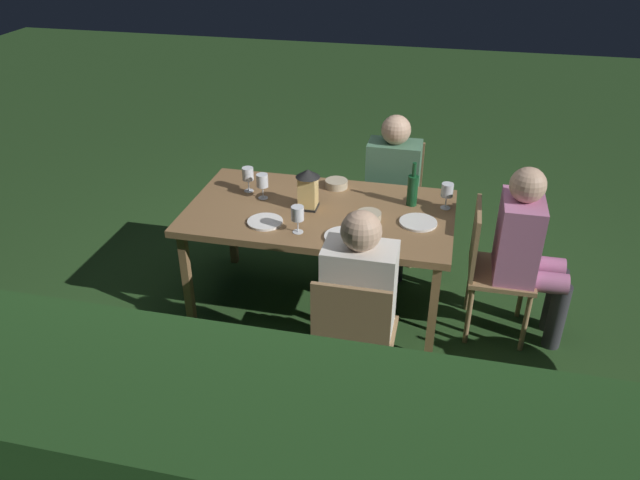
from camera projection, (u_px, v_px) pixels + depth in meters
name	position (u px, v px, depth m)	size (l,w,h in m)	color
ground_plane	(320.00, 305.00, 4.26)	(16.00, 16.00, 0.00)	#26471E
dining_table	(320.00, 217.00, 3.91)	(1.68, 0.96, 0.75)	olive
chair_side_left_a	(394.00, 194.00, 4.68)	(0.42, 0.40, 0.87)	#9E7A51
person_in_green	(392.00, 186.00, 4.44)	(0.38, 0.47, 1.15)	#4C7A5B
chair_head_near	(491.00, 265.00, 3.81)	(0.40, 0.42, 0.87)	#9E7A51
person_in_pink	(527.00, 247.00, 3.69)	(0.48, 0.38, 1.15)	#C675A3
chair_side_right_a	(353.00, 336.00, 3.21)	(0.42, 0.40, 0.87)	#9E7A51
person_in_cream	(361.00, 291.00, 3.30)	(0.38, 0.47, 1.15)	white
lantern_centerpiece	(308.00, 187.00, 3.83)	(0.15, 0.15, 0.27)	black
green_bottle_on_table	(413.00, 189.00, 3.89)	(0.07, 0.07, 0.29)	#144723
wine_glass_a	(248.00, 175.00, 4.06)	(0.08, 0.08, 0.17)	silver
wine_glass_b	(447.00, 191.00, 3.84)	(0.08, 0.08, 0.17)	silver
wine_glass_c	(262.00, 182.00, 3.96)	(0.08, 0.08, 0.17)	silver
wine_glass_d	(298.00, 215.00, 3.57)	(0.08, 0.08, 0.17)	silver
plate_a	(345.00, 237.00, 3.57)	(0.24, 0.24, 0.01)	white
plate_b	(418.00, 222.00, 3.72)	(0.23, 0.23, 0.01)	white
plate_c	(265.00, 222.00, 3.72)	(0.22, 0.22, 0.01)	white
bowl_olives	(369.00, 216.00, 3.76)	(0.15, 0.15, 0.05)	#BCAD8E
bowl_bread	(336.00, 183.00, 4.15)	(0.15, 0.15, 0.05)	#BCAD8E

